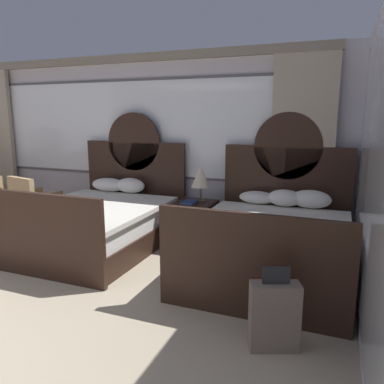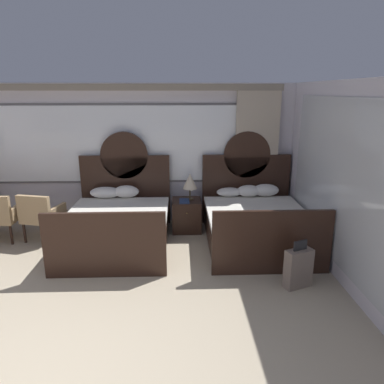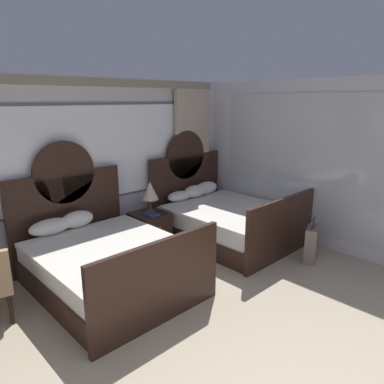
% 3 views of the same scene
% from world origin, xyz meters
% --- Properties ---
extents(wall_back_window, '(6.90, 0.22, 2.70)m').
position_xyz_m(wall_back_window, '(0.00, 4.28, 1.42)').
color(wall_back_window, silver).
rests_on(wall_back_window, ground_plane).
extents(wall_right_mirror, '(0.08, 4.87, 2.70)m').
position_xyz_m(wall_right_mirror, '(3.48, 1.86, 1.35)').
color(wall_right_mirror, silver).
rests_on(wall_right_mirror, ground_plane).
extents(bed_near_window, '(1.71, 2.18, 1.82)m').
position_xyz_m(bed_near_window, '(0.19, 3.16, 0.36)').
color(bed_near_window, black).
rests_on(bed_near_window, ground_plane).
extents(bed_near_mirror, '(1.71, 2.18, 1.82)m').
position_xyz_m(bed_near_mirror, '(2.55, 3.17, 0.36)').
color(bed_near_mirror, black).
rests_on(bed_near_mirror, ground_plane).
extents(nightstand_between_beds, '(0.54, 0.56, 0.59)m').
position_xyz_m(nightstand_between_beds, '(1.38, 3.77, 0.30)').
color(nightstand_between_beds, black).
rests_on(nightstand_between_beds, ground_plane).
extents(table_lamp_on_nightstand, '(0.27, 0.27, 0.50)m').
position_xyz_m(table_lamp_on_nightstand, '(1.44, 3.81, 0.94)').
color(table_lamp_on_nightstand, brown).
rests_on(table_lamp_on_nightstand, nightstand_between_beds).
extents(book_on_nightstand, '(0.18, 0.26, 0.03)m').
position_xyz_m(book_on_nightstand, '(1.33, 3.66, 0.61)').
color(book_on_nightstand, navy).
rests_on(book_on_nightstand, nightstand_between_beds).
extents(armchair_by_window_left, '(0.71, 0.71, 0.87)m').
position_xyz_m(armchair_by_window_left, '(-1.18, 3.39, 0.49)').
color(armchair_by_window_left, tan).
rests_on(armchair_by_window_left, ground_plane).
extents(suitcase_on_floor, '(0.41, 0.29, 0.67)m').
position_xyz_m(suitcase_on_floor, '(2.83, 1.68, 0.27)').
color(suitcase_on_floor, '#75665B').
rests_on(suitcase_on_floor, ground_plane).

